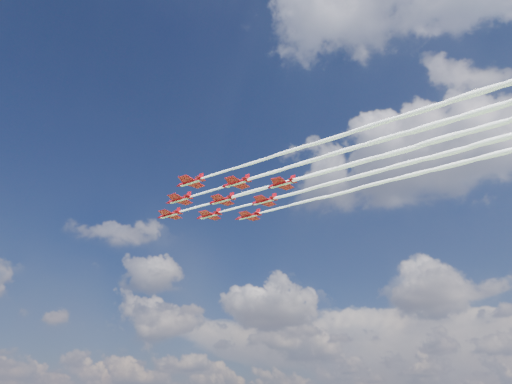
% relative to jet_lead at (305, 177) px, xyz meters
% --- Properties ---
extents(jet_lead, '(107.15, 8.49, 2.48)m').
position_rel_jet_lead_xyz_m(jet_lead, '(0.00, 0.00, 0.00)').
color(jet_lead, '#B30916').
extents(jet_row2_port, '(107.15, 8.49, 2.48)m').
position_rel_jet_lead_xyz_m(jet_row2_port, '(10.54, -7.59, 0.00)').
color(jet_row2_port, '#B30916').
extents(jet_row2_starb, '(107.15, 8.49, 2.48)m').
position_rel_jet_lead_xyz_m(jet_row2_starb, '(10.70, 7.38, 0.00)').
color(jet_row2_starb, '#B30916').
extents(jet_row3_port, '(107.15, 8.49, 2.48)m').
position_rel_jet_lead_xyz_m(jet_row3_port, '(21.08, -15.19, 0.00)').
color(jet_row3_port, '#B30916').
extents(jet_row3_centre, '(107.15, 8.49, 2.48)m').
position_rel_jet_lead_xyz_m(jet_row3_centre, '(21.24, -0.22, 0.00)').
color(jet_row3_centre, '#B30916').
extents(jet_row3_starb, '(107.15, 8.49, 2.48)m').
position_rel_jet_lead_xyz_m(jet_row3_starb, '(21.39, 14.76, 0.00)').
color(jet_row3_starb, '#B30916').
extents(jet_row4_port, '(107.15, 8.49, 2.48)m').
position_rel_jet_lead_xyz_m(jet_row4_port, '(31.78, -7.81, 0.00)').
color(jet_row4_port, '#B30916').
extents(jet_row4_starb, '(107.15, 8.49, 2.48)m').
position_rel_jet_lead_xyz_m(jet_row4_starb, '(31.93, 7.16, 0.00)').
color(jet_row4_starb, '#B30916').
extents(jet_tail, '(107.15, 8.49, 2.48)m').
position_rel_jet_lead_xyz_m(jet_tail, '(42.48, -0.43, 0.00)').
color(jet_tail, '#B30916').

